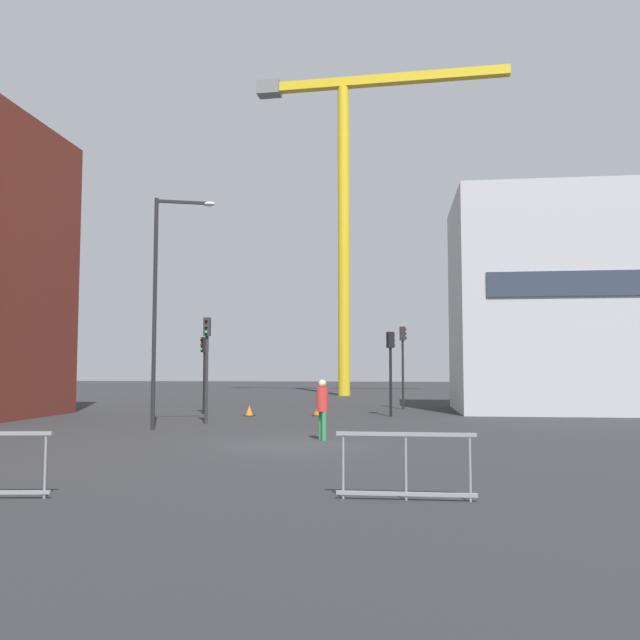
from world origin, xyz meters
TOP-DOWN VIEW (x-y plane):
  - ground at (0.00, 0.00)m, footprint 160.00×160.00m
  - office_block at (12.30, 14.72)m, footprint 13.01×7.38m
  - construction_crane at (-0.48, 31.14)m, footprint 19.47×2.16m
  - streetlamp_tall at (-5.19, 3.74)m, footprint 2.01×0.74m
  - streetlamp_short at (6.45, 11.66)m, footprint 0.82×1.72m
  - traffic_light_crosswalk at (2.64, 10.59)m, footprint 0.39×0.34m
  - traffic_light_median at (3.23, 15.55)m, footprint 0.38×0.27m
  - traffic_light_verge at (-5.89, 11.22)m, footprint 0.37×0.37m
  - traffic_light_far at (-4.26, 6.07)m, footprint 0.26×0.38m
  - pedestrian_walking at (0.70, 1.14)m, footprint 0.34×0.34m
  - safety_barrier_front at (2.98, -7.24)m, footprint 2.25×0.07m
  - traffic_cone_by_barrier at (-3.55, 10.27)m, footprint 0.46×0.46m
  - traffic_cone_orange at (-0.58, 10.76)m, footprint 0.49×0.49m

SIDE VIEW (x-z plane):
  - ground at x=0.00m, z-range 0.00..0.00m
  - traffic_cone_by_barrier at x=-3.55m, z-range -0.02..0.45m
  - traffic_cone_orange at x=-0.58m, z-range -0.02..0.48m
  - safety_barrier_front at x=2.98m, z-range 0.02..1.10m
  - pedestrian_walking at x=0.70m, z-range 0.15..1.91m
  - traffic_light_verge at x=-5.89m, z-range 0.63..4.15m
  - traffic_light_crosswalk at x=2.64m, z-range 0.65..4.32m
  - traffic_light_far at x=-4.26m, z-range 0.69..4.71m
  - traffic_light_median at x=3.23m, z-range 0.71..4.91m
  - streetlamp_short at x=6.45m, z-range 0.63..6.65m
  - streetlamp_tall at x=-5.19m, z-range 0.71..8.75m
  - office_block at x=12.30m, z-range 0.00..10.45m
  - construction_crane at x=-0.48m, z-range 4.13..28.93m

